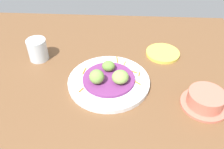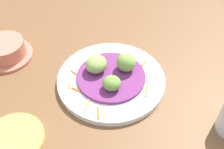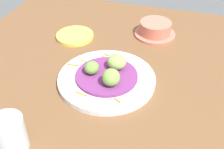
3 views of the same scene
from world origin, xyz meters
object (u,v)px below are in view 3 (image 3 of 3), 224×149
Objects in this scene: guac_scoop_center at (117,62)px; guac_scoop_left at (111,77)px; side_plate_small at (75,36)px; terracotta_bowl at (155,29)px; water_glass at (9,134)px; main_plate at (107,79)px; guac_scoop_right at (92,68)px.

guac_scoop_left is at bearing 5.08° from guac_scoop_center.
guac_scoop_center is at bearing 50.97° from side_plate_small.
water_glass is at bearing -20.25° from terracotta_bowl.
guac_scoop_right is (0.36, -4.08, 3.30)cm from main_plate.
guac_scoop_right is at bearing -54.92° from guac_scoop_center.
main_plate is 5.68cm from guac_scoop_left.
guac_scoop_right is 27.68cm from water_glass.
guac_scoop_left is at bearing 65.08° from guac_scoop_right.
main_plate is 4.94× the size of guac_scoop_center.
guac_scoop_right is 0.54× the size of water_glass.
main_plate is at bearing -15.67° from terracotta_bowl.
side_plate_small is (-19.40, -17.61, -0.19)cm from main_plate.
terracotta_bowl is (-29.27, 12.19, -1.83)cm from guac_scoop_right.
terracotta_bowl is at bearing 157.38° from guac_scoop_right.
water_glass is at bearing -24.91° from guac_scoop_center.
guac_scoop_right is (4.08, -5.81, -0.34)cm from guac_scoop_center.
guac_scoop_right is at bearing 162.46° from water_glass.
water_glass is (46.15, 5.19, 3.42)cm from side_plate_small.
side_plate_small is at bearing -129.03° from guac_scoop_center.
guac_scoop_center is 0.43× the size of side_plate_small.
guac_scoop_left is 1.10× the size of guac_scoop_right.
guac_scoop_center is 0.39× the size of terracotta_bowl.
guac_scoop_right is at bearing 34.40° from side_plate_small.
side_plate_small is 0.91× the size of terracotta_bowl.
guac_scoop_left is (3.35, 2.36, 3.94)cm from main_plate.
side_plate_small is (-22.75, -19.97, -4.13)cm from guac_scoop_left.
water_glass is at bearing 6.42° from side_plate_small.
guac_scoop_left is 7.11cm from guac_scoop_center.
water_glass reaches higher than side_plate_small.
main_plate is 5.65× the size of guac_scoop_left.
main_plate is at bearing 155.09° from water_glass.
side_plate_small is at bearing -145.60° from guac_scoop_right.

